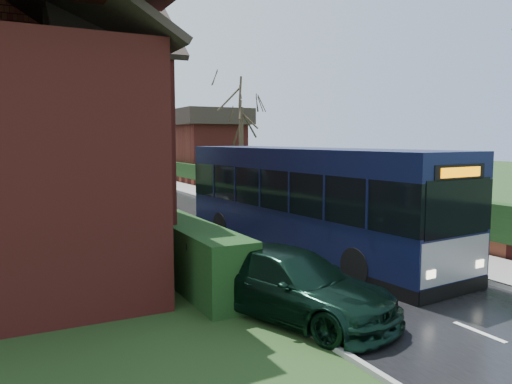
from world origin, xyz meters
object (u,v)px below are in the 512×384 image
car_silver (155,215)px  bus_stop_sign (342,187)px  car_green (291,284)px  bus (307,201)px

car_silver → bus_stop_sign: 7.69m
car_green → car_silver: bearing=69.2°
bus → car_green: 6.24m
bus → bus_stop_sign: 3.95m
car_green → bus_stop_sign: bearing=26.1°
car_silver → car_green: car_silver is taller
bus → car_green: size_ratio=2.38×
car_silver → car_green: size_ratio=0.90×
bus → car_silver: (-3.60, 5.71, -0.99)m
bus → car_green: bus is taller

